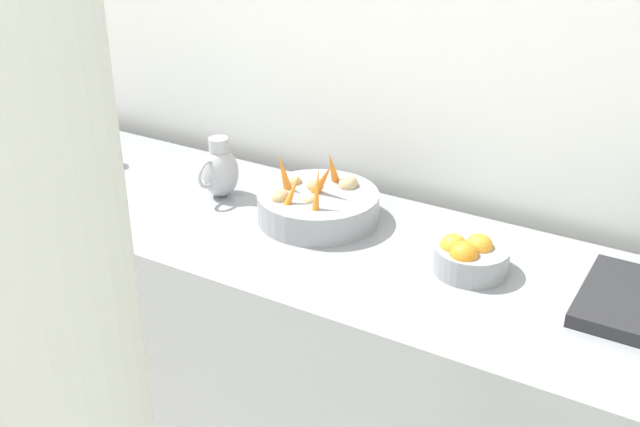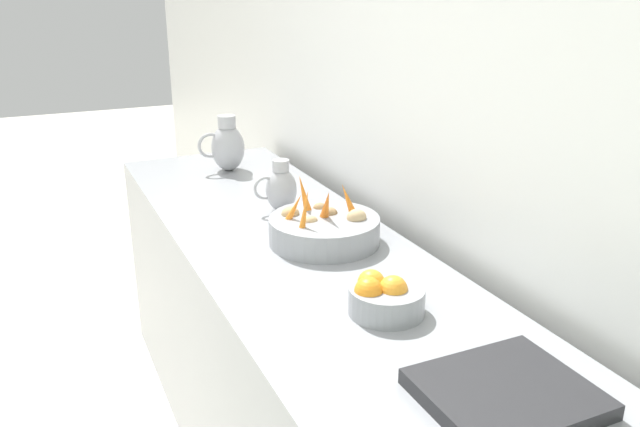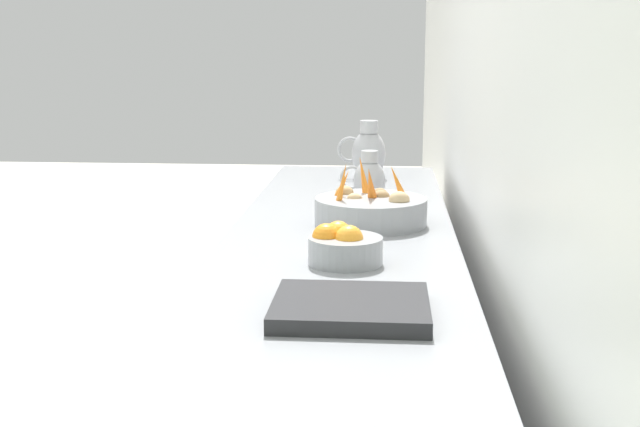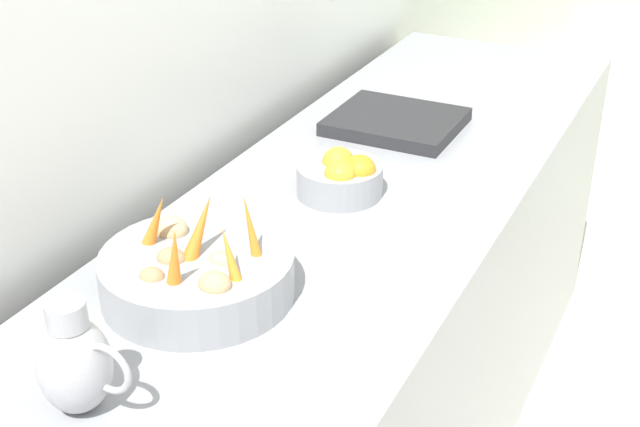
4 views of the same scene
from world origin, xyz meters
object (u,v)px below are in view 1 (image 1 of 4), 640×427
(metal_pitcher_tall, at_px, (76,131))
(support_column, at_px, (17,361))
(vegetable_colander, at_px, (318,205))
(metal_pitcher_short, at_px, (220,170))
(orange_bowl, at_px, (469,256))

(metal_pitcher_tall, relative_size, support_column, 0.08)
(vegetable_colander, distance_m, support_column, 1.58)
(metal_pitcher_short, xyz_separation_m, support_column, (1.40, 0.83, 0.48))
(vegetable_colander, bearing_deg, support_column, 18.50)
(vegetable_colander, bearing_deg, orange_bowl, 82.85)
(metal_pitcher_tall, xyz_separation_m, support_column, (1.38, 1.45, 0.45))
(orange_bowl, height_order, metal_pitcher_short, metal_pitcher_short)
(orange_bowl, distance_m, metal_pitcher_tall, 1.48)
(orange_bowl, relative_size, metal_pitcher_tall, 0.80)
(vegetable_colander, height_order, metal_pitcher_short, vegetable_colander)
(orange_bowl, bearing_deg, metal_pitcher_tall, -91.23)
(vegetable_colander, height_order, support_column, support_column)
(metal_pitcher_tall, relative_size, metal_pitcher_short, 1.28)
(orange_bowl, bearing_deg, support_column, -1.52)
(vegetable_colander, bearing_deg, metal_pitcher_short, -87.68)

